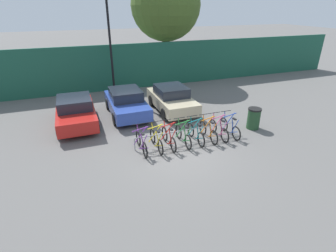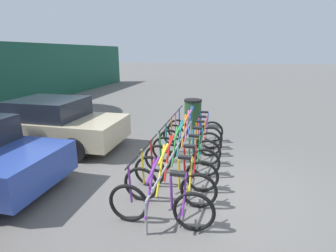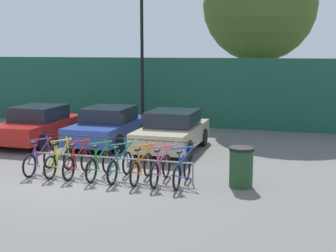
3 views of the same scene
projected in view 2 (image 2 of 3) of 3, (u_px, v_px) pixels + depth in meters
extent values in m
plane|color=#605E5B|center=(202.00, 187.00, 5.32)|extent=(120.00, 120.00, 0.00)
cylinder|color=gray|center=(177.00, 147.00, 6.00)|extent=(4.69, 0.04, 0.04)
cylinder|color=gray|center=(146.00, 219.00, 3.87)|extent=(0.04, 0.04, 0.55)
cylinder|color=gray|center=(191.00, 130.00, 8.28)|extent=(0.04, 0.04, 0.55)
torus|color=black|center=(194.00, 212.00, 3.95)|extent=(0.06, 0.66, 0.66)
torus|color=black|center=(128.00, 203.00, 4.17)|extent=(0.06, 0.66, 0.66)
cylinder|color=#752D99|center=(150.00, 188.00, 4.01)|extent=(0.60, 0.04, 0.76)
cylinder|color=#752D99|center=(153.00, 169.00, 3.91)|extent=(0.68, 0.04, 0.16)
cylinder|color=#752D99|center=(171.00, 194.00, 3.95)|extent=(0.14, 0.04, 0.63)
cylinder|color=#752D99|center=(185.00, 194.00, 3.90)|extent=(0.32, 0.03, 0.58)
cylinder|color=#752D99|center=(181.00, 211.00, 4.00)|extent=(0.40, 0.03, 0.08)
cylinder|color=#752D99|center=(130.00, 184.00, 4.07)|extent=(0.12, 0.04, 0.69)
cylinder|color=black|center=(132.00, 162.00, 3.96)|extent=(0.52, 0.03, 0.03)
cube|color=black|center=(178.00, 174.00, 3.84)|extent=(0.10, 0.22, 0.05)
torus|color=black|center=(199.00, 191.00, 4.55)|extent=(0.06, 0.66, 0.66)
torus|color=black|center=(141.00, 184.00, 4.77)|extent=(0.06, 0.66, 0.66)
cylinder|color=yellow|center=(161.00, 170.00, 4.61)|extent=(0.60, 0.04, 0.76)
cylinder|color=yellow|center=(163.00, 154.00, 4.51)|extent=(0.68, 0.04, 0.16)
cylinder|color=yellow|center=(179.00, 175.00, 4.55)|extent=(0.14, 0.04, 0.63)
cylinder|color=yellow|center=(191.00, 175.00, 4.50)|extent=(0.32, 0.03, 0.58)
cylinder|color=yellow|center=(187.00, 191.00, 4.60)|extent=(0.40, 0.03, 0.08)
cylinder|color=yellow|center=(143.00, 167.00, 4.67)|extent=(0.12, 0.04, 0.69)
cylinder|color=black|center=(145.00, 148.00, 4.56)|extent=(0.52, 0.03, 0.03)
cube|color=black|center=(185.00, 157.00, 4.44)|extent=(0.10, 0.22, 0.05)
torus|color=black|center=(202.00, 176.00, 5.07)|extent=(0.06, 0.66, 0.66)
torus|color=black|center=(150.00, 171.00, 5.29)|extent=(0.06, 0.66, 0.66)
cylinder|color=red|center=(168.00, 158.00, 5.13)|extent=(0.60, 0.04, 0.76)
cylinder|color=red|center=(170.00, 143.00, 5.03)|extent=(0.68, 0.04, 0.16)
cylinder|color=red|center=(184.00, 162.00, 5.07)|extent=(0.14, 0.04, 0.63)
cylinder|color=red|center=(195.00, 162.00, 5.02)|extent=(0.32, 0.03, 0.58)
cylinder|color=red|center=(192.00, 176.00, 5.12)|extent=(0.40, 0.03, 0.08)
cylinder|color=red|center=(152.00, 155.00, 5.19)|extent=(0.12, 0.04, 0.69)
cylinder|color=black|center=(153.00, 138.00, 5.08)|extent=(0.52, 0.03, 0.03)
cube|color=black|center=(190.00, 146.00, 4.96)|extent=(0.10, 0.22, 0.05)
torus|color=black|center=(205.00, 163.00, 5.69)|extent=(0.06, 0.66, 0.66)
torus|color=black|center=(158.00, 159.00, 5.92)|extent=(0.06, 0.66, 0.66)
cylinder|color=#288438|center=(174.00, 146.00, 5.75)|extent=(0.60, 0.04, 0.76)
cylinder|color=#288438|center=(177.00, 133.00, 5.65)|extent=(0.68, 0.04, 0.16)
cylinder|color=#288438|center=(189.00, 150.00, 5.69)|extent=(0.14, 0.04, 0.63)
cylinder|color=#288438|center=(199.00, 150.00, 5.64)|extent=(0.32, 0.03, 0.58)
cylinder|color=#288438|center=(196.00, 163.00, 5.74)|extent=(0.40, 0.03, 0.08)
cylinder|color=#288438|center=(160.00, 144.00, 5.81)|extent=(0.12, 0.04, 0.69)
cylinder|color=black|center=(162.00, 129.00, 5.70)|extent=(0.52, 0.03, 0.03)
cube|color=black|center=(194.00, 136.00, 5.58)|extent=(0.10, 0.22, 0.05)
torus|color=black|center=(207.00, 153.00, 6.25)|extent=(0.06, 0.66, 0.66)
torus|color=black|center=(165.00, 149.00, 6.48)|extent=(0.06, 0.66, 0.66)
cylinder|color=#197A7F|center=(179.00, 138.00, 6.31)|extent=(0.60, 0.04, 0.76)
cylinder|color=#197A7F|center=(182.00, 126.00, 6.22)|extent=(0.68, 0.04, 0.16)
cylinder|color=#197A7F|center=(193.00, 141.00, 6.26)|extent=(0.14, 0.04, 0.63)
cylinder|color=#197A7F|center=(202.00, 141.00, 6.21)|extent=(0.32, 0.03, 0.58)
cylinder|color=#197A7F|center=(199.00, 153.00, 6.30)|extent=(0.40, 0.03, 0.08)
cylinder|color=#197A7F|center=(166.00, 136.00, 6.37)|extent=(0.12, 0.04, 0.69)
cylinder|color=black|center=(168.00, 122.00, 6.27)|extent=(0.52, 0.03, 0.03)
cube|color=black|center=(197.00, 128.00, 6.14)|extent=(0.10, 0.22, 0.05)
torus|color=black|center=(209.00, 144.00, 6.83)|extent=(0.06, 0.66, 0.66)
torus|color=black|center=(170.00, 141.00, 7.06)|extent=(0.06, 0.66, 0.66)
cylinder|color=orange|center=(184.00, 131.00, 6.89)|extent=(0.60, 0.04, 0.76)
cylinder|color=orange|center=(186.00, 119.00, 6.80)|extent=(0.68, 0.04, 0.16)
cylinder|color=orange|center=(196.00, 134.00, 6.84)|extent=(0.14, 0.04, 0.63)
cylinder|color=orange|center=(204.00, 133.00, 6.79)|extent=(0.32, 0.03, 0.58)
cylinder|color=orange|center=(202.00, 144.00, 6.88)|extent=(0.40, 0.03, 0.08)
cylinder|color=orange|center=(172.00, 129.00, 6.95)|extent=(0.12, 0.04, 0.69)
cylinder|color=black|center=(173.00, 116.00, 6.85)|extent=(0.52, 0.03, 0.03)
cube|color=black|center=(200.00, 121.00, 6.72)|extent=(0.10, 0.22, 0.05)
torus|color=black|center=(211.00, 138.00, 7.33)|extent=(0.06, 0.66, 0.66)
torus|color=black|center=(174.00, 135.00, 7.56)|extent=(0.06, 0.66, 0.66)
cylinder|color=#E55993|center=(187.00, 125.00, 7.39)|extent=(0.60, 0.04, 0.76)
cylinder|color=#E55993|center=(189.00, 115.00, 7.29)|extent=(0.68, 0.04, 0.16)
cylinder|color=#E55993|center=(199.00, 128.00, 7.33)|extent=(0.14, 0.04, 0.63)
cylinder|color=#E55993|center=(206.00, 128.00, 7.29)|extent=(0.32, 0.03, 0.58)
cylinder|color=#E55993|center=(204.00, 138.00, 7.38)|extent=(0.40, 0.03, 0.08)
cylinder|color=#E55993|center=(176.00, 124.00, 7.45)|extent=(0.12, 0.04, 0.69)
cylinder|color=black|center=(177.00, 111.00, 7.35)|extent=(0.52, 0.03, 0.03)
cube|color=black|center=(202.00, 117.00, 7.22)|extent=(0.10, 0.22, 0.05)
torus|color=black|center=(212.00, 132.00, 7.88)|extent=(0.06, 0.66, 0.66)
torus|color=black|center=(178.00, 130.00, 8.11)|extent=(0.06, 0.66, 0.66)
cylinder|color=#284CB7|center=(190.00, 120.00, 7.94)|extent=(0.60, 0.04, 0.76)
cylinder|color=#284CB7|center=(192.00, 110.00, 7.84)|extent=(0.68, 0.04, 0.16)
cylinder|color=#284CB7|center=(201.00, 123.00, 7.88)|extent=(0.14, 0.04, 0.63)
cylinder|color=#284CB7|center=(208.00, 122.00, 7.83)|extent=(0.32, 0.03, 0.58)
cylinder|color=#284CB7|center=(205.00, 132.00, 7.93)|extent=(0.40, 0.03, 0.08)
cylinder|color=#284CB7|center=(179.00, 119.00, 8.00)|extent=(0.12, 0.04, 0.69)
cylinder|color=black|center=(181.00, 107.00, 7.89)|extent=(0.52, 0.03, 0.03)
cube|color=black|center=(204.00, 112.00, 7.77)|extent=(0.10, 0.22, 0.05)
cylinder|color=black|center=(42.00, 162.00, 5.78)|extent=(0.20, 0.64, 0.64)
cube|color=#C1B28E|center=(54.00, 128.00, 7.46)|extent=(1.80, 3.93, 0.62)
cube|color=#1E232D|center=(49.00, 108.00, 7.33)|extent=(1.58, 1.81, 0.52)
cylinder|color=black|center=(41.00, 126.00, 8.58)|extent=(0.20, 0.64, 0.64)
cylinder|color=black|center=(74.00, 150.00, 6.48)|extent=(0.20, 0.64, 0.64)
cylinder|color=black|center=(105.00, 130.00, 8.08)|extent=(0.20, 0.64, 0.64)
cylinder|color=#234728|center=(193.00, 115.00, 9.41)|extent=(0.60, 0.60, 0.95)
cylinder|color=black|center=(193.00, 101.00, 9.27)|extent=(0.63, 0.63, 0.08)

